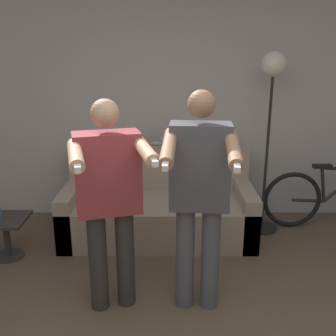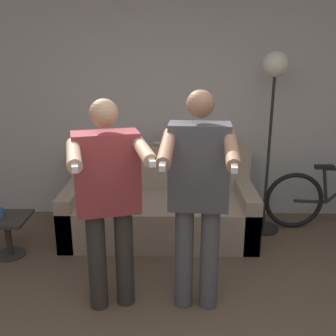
{
  "view_description": "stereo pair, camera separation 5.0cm",
  "coord_description": "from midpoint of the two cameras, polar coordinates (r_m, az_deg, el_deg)",
  "views": [
    {
      "loc": [
        -0.08,
        -1.65,
        1.95
      ],
      "look_at": [
        -0.08,
        1.57,
        0.95
      ],
      "focal_mm": 42.0,
      "sensor_mm": 36.0,
      "label": 1
    },
    {
      "loc": [
        -0.03,
        -1.65,
        1.95
      ],
      "look_at": [
        -0.08,
        1.57,
        0.95
      ],
      "focal_mm": 42.0,
      "sensor_mm": 36.0,
      "label": 2
    }
  ],
  "objects": [
    {
      "name": "wall_back",
      "position": [
        4.51,
        0.69,
        8.97
      ],
      "size": [
        10.0,
        0.05,
        2.6
      ],
      "color": "beige",
      "rests_on": "ground_plane"
    },
    {
      "name": "couch",
      "position": [
        4.19,
        -1.71,
        -6.14
      ],
      "size": [
        1.97,
        0.84,
        0.91
      ],
      "color": "tan",
      "rests_on": "ground_plane"
    },
    {
      "name": "person_left",
      "position": [
        2.85,
        -9.03,
        -3.79
      ],
      "size": [
        0.64,
        0.77,
        1.61
      ],
      "rotation": [
        0.0,
        0.0,
        0.26
      ],
      "color": "#38332D",
      "rests_on": "ground_plane"
    },
    {
      "name": "person_right",
      "position": [
        2.81,
        4.08,
        -3.34
      ],
      "size": [
        0.53,
        0.7,
        1.67
      ],
      "rotation": [
        0.0,
        0.0,
        -0.07
      ],
      "color": "#56565B",
      "rests_on": "ground_plane"
    },
    {
      "name": "cat",
      "position": [
        4.26,
        1.19,
        4.23
      ],
      "size": [
        0.5,
        0.14,
        0.17
      ],
      "color": "#B7AD9E",
      "rests_on": "couch"
    },
    {
      "name": "floor_lamp",
      "position": [
        4.15,
        14.47,
        10.44
      ],
      "size": [
        0.34,
        0.34,
        1.91
      ],
      "color": "black",
      "rests_on": "ground_plane"
    },
    {
      "name": "side_table",
      "position": [
        4.08,
        -22.78,
        -8.22
      ],
      "size": [
        0.41,
        0.41,
        0.4
      ],
      "color": "#38332D",
      "rests_on": "ground_plane"
    },
    {
      "name": "bicycle",
      "position": [
        4.72,
        22.73,
        -4.11
      ],
      "size": [
        1.58,
        0.07,
        0.73
      ],
      "color": "black",
      "rests_on": "ground_plane"
    }
  ]
}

